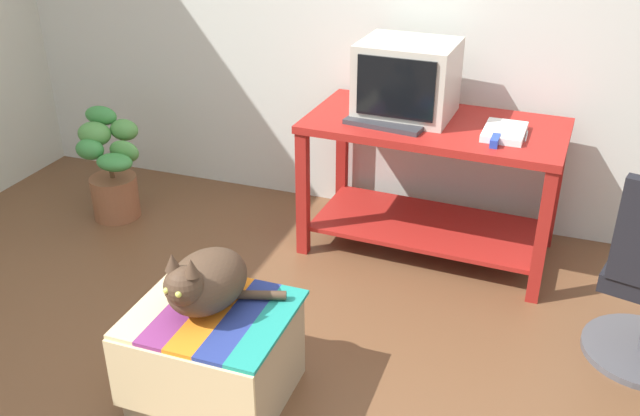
% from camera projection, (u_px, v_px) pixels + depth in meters
% --- Properties ---
extents(desk, '(1.34, 0.72, 0.74)m').
position_uv_depth(desk, '(432.00, 165.00, 3.67)').
color(desk, maroon).
rests_on(desk, ground_plane).
extents(tv_monitor, '(0.50, 0.44, 0.38)m').
position_uv_depth(tv_monitor, '(407.00, 80.00, 3.58)').
color(tv_monitor, '#BCB7A8').
rests_on(tv_monitor, desk).
extents(keyboard, '(0.42, 0.21, 0.02)m').
position_uv_depth(keyboard, '(385.00, 124.00, 3.51)').
color(keyboard, '#333338').
rests_on(keyboard, desk).
extents(book, '(0.20, 0.28, 0.03)m').
position_uv_depth(book, '(504.00, 132.00, 3.40)').
color(book, white).
rests_on(book, desk).
extents(ottoman_with_blanket, '(0.60, 0.54, 0.40)m').
position_uv_depth(ottoman_with_blanket, '(214.00, 354.00, 2.77)').
color(ottoman_with_blanket, tan).
rests_on(ottoman_with_blanket, ground_plane).
extents(cat, '(0.43, 0.42, 0.30)m').
position_uv_depth(cat, '(205.00, 282.00, 2.65)').
color(cat, '#473323').
rests_on(cat, ottoman_with_blanket).
extents(potted_plant, '(0.41, 0.34, 0.65)m').
position_uv_depth(potted_plant, '(111.00, 170.00, 4.11)').
color(potted_plant, brown).
rests_on(potted_plant, ground_plane).
extents(stapler, '(0.04, 0.11, 0.04)m').
position_uv_depth(stapler, '(495.00, 141.00, 3.28)').
color(stapler, '#2342B7').
rests_on(stapler, desk).
extents(pen, '(0.01, 0.14, 0.01)m').
position_uv_depth(pen, '(526.00, 136.00, 3.38)').
color(pen, '#B7B7BC').
rests_on(pen, desk).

